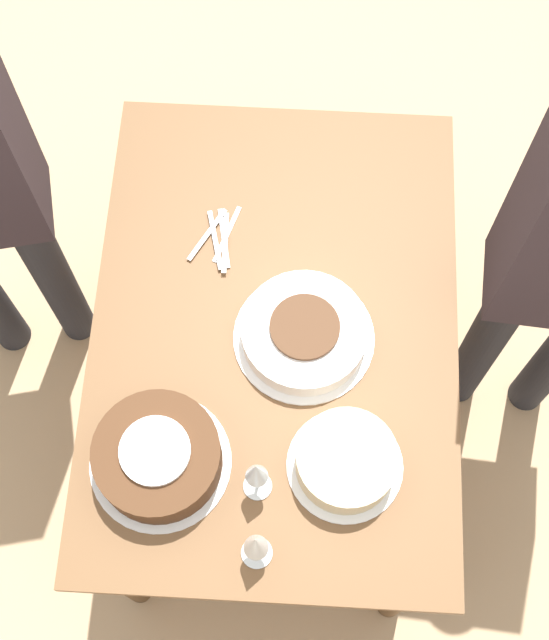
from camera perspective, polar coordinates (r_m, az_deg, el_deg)
name	(u,v)px	position (r m, az deg, el deg)	size (l,w,h in m)	color
ground_plane	(274,416)	(2.91, 0.00, -6.15)	(12.00, 12.00, 0.00)	tan
dining_table	(274,346)	(2.30, 0.00, -1.69)	(1.29, 0.90, 0.77)	brown
cake_center_white	(304,333)	(2.14, 1.92, -0.83)	(0.34, 0.34, 0.08)	white
cake_front_chocolate	(158,457)	(2.04, -7.47, -8.69)	(0.33, 0.33, 0.12)	white
cake_back_decorated	(346,461)	(2.04, 4.61, -9.01)	(0.27, 0.27, 0.09)	white
wine_glass_near	(257,473)	(1.93, -1.16, -9.75)	(0.07, 0.07, 0.20)	silver
wine_glass_far	(256,545)	(1.91, -1.21, -14.17)	(0.07, 0.07, 0.20)	silver
fork_pile	(220,238)	(2.28, -3.52, 5.27)	(0.20, 0.13, 0.01)	silver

